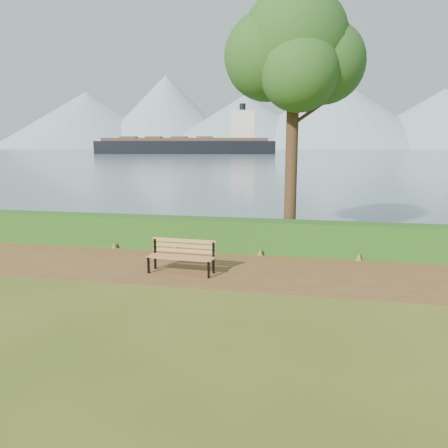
# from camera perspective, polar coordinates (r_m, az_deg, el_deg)

# --- Properties ---
(ground) EXTENTS (140.00, 140.00, 0.00)m
(ground) POSITION_cam_1_polar(r_m,az_deg,el_deg) (11.79, -4.24, -6.18)
(ground) COLOR #3D5317
(ground) RESTS_ON ground
(path) EXTENTS (40.00, 3.40, 0.01)m
(path) POSITION_cam_1_polar(r_m,az_deg,el_deg) (12.07, -3.85, -5.77)
(path) COLOR brown
(path) RESTS_ON ground
(hedge) EXTENTS (32.00, 0.85, 1.00)m
(hedge) POSITION_cam_1_polar(r_m,az_deg,el_deg) (14.11, -1.42, -1.31)
(hedge) COLOR #1A4E16
(hedge) RESTS_ON ground
(water) EXTENTS (700.00, 510.00, 0.00)m
(water) POSITION_cam_1_polar(r_m,az_deg,el_deg) (270.91, 10.98, 9.41)
(water) COLOR slate
(water) RESTS_ON ground
(mountains) EXTENTS (585.00, 190.00, 70.00)m
(mountains) POSITION_cam_1_polar(r_m,az_deg,el_deg) (417.82, 10.07, 13.49)
(mountains) COLOR #7F98A9
(mountains) RESTS_ON ground
(bench) EXTENTS (1.80, 0.63, 0.89)m
(bench) POSITION_cam_1_polar(r_m,az_deg,el_deg) (11.56, -5.51, -3.91)
(bench) COLOR black
(bench) RESTS_ON ground
(tree) EXTENTS (4.33, 3.58, 8.35)m
(tree) POSITION_cam_1_polar(r_m,az_deg,el_deg) (14.54, 9.13, 21.57)
(tree) COLOR #312214
(tree) RESTS_ON ground
(cargo_ship) EXTENTS (66.76, 20.91, 20.02)m
(cargo_ship) POSITION_cam_1_polar(r_m,az_deg,el_deg) (165.05, -4.22, 10.15)
(cargo_ship) COLOR black
(cargo_ship) RESTS_ON ground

